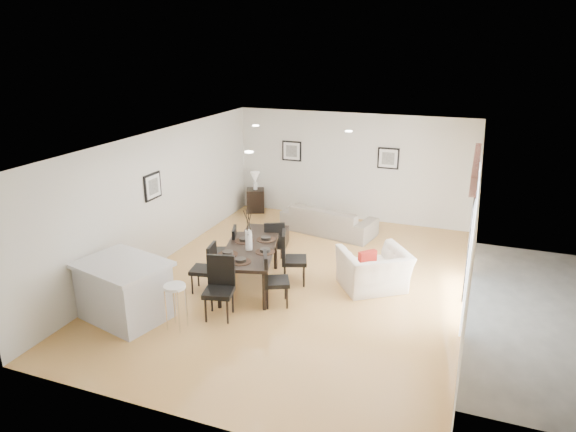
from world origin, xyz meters
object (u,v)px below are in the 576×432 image
at_px(armchair, 374,270).
at_px(side_table, 256,200).
at_px(dining_chair_foot, 274,240).
at_px(coffee_table, 267,236).
at_px(kitchen_island, 124,290).
at_px(dining_chair_efar, 290,255).
at_px(dining_chair_head, 220,283).
at_px(dining_chair_wfar, 230,247).
at_px(sofa, 329,219).
at_px(dining_chair_enear, 272,276).
at_px(bar_stool, 175,291).
at_px(dining_chair_wnear, 207,265).
at_px(dining_table, 249,253).

xyz_separation_m(armchair, side_table, (-3.90, 3.42, -0.07)).
bearing_deg(dining_chair_foot, coffee_table, -85.06).
bearing_deg(kitchen_island, dining_chair_efar, 60.08).
xyz_separation_m(dining_chair_head, kitchen_island, (-1.43, -0.63, -0.08)).
relative_size(armchair, dining_chair_wfar, 1.26).
xyz_separation_m(sofa, dining_chair_wfar, (-1.20, -2.80, 0.19)).
bearing_deg(dining_chair_foot, dining_chair_enear, 84.60).
height_order(dining_chair_wfar, dining_chair_enear, dining_chair_enear).
distance_m(armchair, dining_chair_enear, 1.95).
relative_size(dining_chair_wfar, bar_stool, 1.22).
distance_m(dining_chair_head, side_table, 5.54).
bearing_deg(sofa, dining_chair_wnear, 84.11).
bearing_deg(side_table, kitchen_island, -87.23).
xyz_separation_m(dining_chair_foot, side_table, (-1.77, 3.02, -0.21)).
height_order(sofa, dining_chair_enear, dining_chair_enear).
bearing_deg(dining_chair_efar, dining_table, 103.57).
relative_size(dining_chair_wfar, kitchen_island, 0.57).
distance_m(sofa, dining_chair_efar, 2.87).
distance_m(dining_chair_enear, kitchen_island, 2.44).
xyz_separation_m(dining_chair_wfar, side_table, (-1.09, 3.67, -0.21)).
distance_m(dining_chair_wnear, dining_chair_enear, 1.28).
height_order(sofa, armchair, armchair).
relative_size(dining_chair_wfar, coffee_table, 0.99).
relative_size(dining_chair_wfar, side_table, 1.51).
relative_size(sofa, dining_chair_foot, 2.41).
height_order(dining_chair_efar, kitchen_island, dining_chair_efar).
distance_m(dining_chair_enear, bar_stool, 1.68).
bearing_deg(coffee_table, dining_chair_enear, -76.65).
distance_m(side_table, kitchen_island, 5.90).
height_order(armchair, dining_chair_enear, dining_chair_enear).
distance_m(dining_chair_wnear, dining_chair_head, 0.92).
distance_m(dining_chair_foot, bar_stool, 2.91).
xyz_separation_m(dining_table, bar_stool, (-0.47, -1.74, -0.02)).
bearing_deg(dining_chair_wnear, coffee_table, 167.15).
distance_m(armchair, dining_chair_foot, 2.17).
bearing_deg(side_table, dining_chair_head, -71.99).
xyz_separation_m(dining_chair_enear, bar_stool, (-1.12, -1.25, 0.12)).
xyz_separation_m(coffee_table, kitchen_island, (-0.92, -3.79, 0.31)).
bearing_deg(dining_table, coffee_table, 89.00).
height_order(dining_table, dining_chair_head, dining_chair_head).
relative_size(dining_chair_enear, bar_stool, 1.26).
height_order(coffee_table, bar_stool, bar_stool).
relative_size(sofa, armchair, 1.92).
bearing_deg(coffee_table, dining_table, -87.01).
bearing_deg(dining_table, dining_chair_foot, 72.86).
height_order(dining_chair_wnear, dining_chair_enear, dining_chair_enear).
bearing_deg(dining_chair_enear, kitchen_island, 95.29).
distance_m(dining_table, dining_chair_foot, 1.14).
bearing_deg(dining_chair_wfar, dining_table, 32.62).
xyz_separation_m(armchair, dining_table, (-2.17, -0.73, 0.30)).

